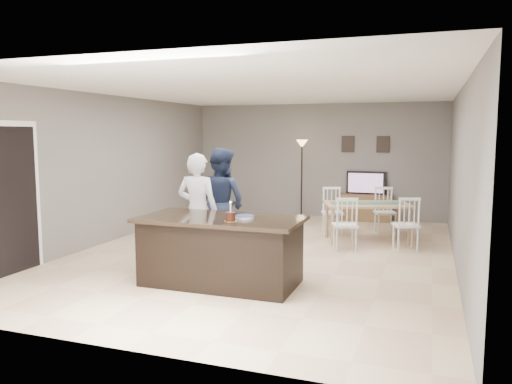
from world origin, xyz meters
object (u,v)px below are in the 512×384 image
(television, at_px, (366,183))
(floor_lamp, at_px, (302,157))
(birthday_cake, at_px, (231,217))
(tv_console, at_px, (365,208))
(man, at_px, (221,203))
(woman, at_px, (198,211))
(kitchen_island, at_px, (221,250))
(dining_table, at_px, (367,210))
(plate_stack, at_px, (245,217))

(television, relative_size, floor_lamp, 0.49)
(birthday_cake, bearing_deg, tv_console, 80.56)
(man, bearing_deg, birthday_cake, 134.68)
(woman, relative_size, floor_lamp, 0.93)
(kitchen_island, distance_m, woman, 0.99)
(woman, distance_m, man, 0.71)
(dining_table, bearing_deg, birthday_cake, -129.35)
(man, bearing_deg, dining_table, -119.05)
(tv_console, height_order, dining_table, dining_table)
(television, bearing_deg, floor_lamp, 7.30)
(kitchen_island, distance_m, floor_lamp, 5.55)
(tv_console, relative_size, dining_table, 0.57)
(plate_stack, bearing_deg, floor_lamp, 96.35)
(plate_stack, xyz_separation_m, floor_lamp, (-0.60, 5.44, 0.52))
(television, height_order, dining_table, television)
(tv_console, height_order, birthday_cake, birthday_cake)
(kitchen_island, height_order, woman, woman)
(television, xyz_separation_m, plate_stack, (-0.87, -5.63, 0.06))
(tv_console, distance_m, floor_lamp, 1.86)
(woman, xyz_separation_m, floor_lamp, (0.37, 4.82, 0.58))
(woman, bearing_deg, floor_lamp, -96.87)
(floor_lamp, bearing_deg, tv_console, 4.61)
(floor_lamp, bearing_deg, woman, -94.44)
(television, bearing_deg, man, 67.62)
(birthday_cake, xyz_separation_m, floor_lamp, (-0.51, 5.69, 0.47))
(television, relative_size, birthday_cake, 3.58)
(man, xyz_separation_m, floor_lamp, (0.30, 4.12, 0.55))
(man, bearing_deg, plate_stack, 141.88)
(kitchen_island, bearing_deg, floor_lamp, 92.87)
(woman, bearing_deg, man, -98.45)
(plate_stack, bearing_deg, woman, 147.65)
(tv_console, relative_size, birthday_cake, 4.70)
(birthday_cake, bearing_deg, man, 117.21)
(television, height_order, woman, woman)
(kitchen_island, xyz_separation_m, tv_console, (1.20, 5.57, -0.15))
(plate_stack, relative_size, dining_table, 0.12)
(television, xyz_separation_m, man, (-1.77, -4.31, 0.02))
(tv_console, xyz_separation_m, dining_table, (0.31, -2.26, 0.29))
(birthday_cake, bearing_deg, plate_stack, 68.71)
(dining_table, bearing_deg, floor_lamp, 110.15)
(birthday_cake, relative_size, dining_table, 0.12)
(television, distance_m, woman, 5.34)
(birthday_cake, bearing_deg, woman, 135.39)
(birthday_cake, distance_m, plate_stack, 0.27)
(kitchen_island, relative_size, tv_console, 1.79)
(woman, height_order, birthday_cake, woman)
(kitchen_island, relative_size, dining_table, 1.02)
(kitchen_island, bearing_deg, dining_table, 65.49)
(birthday_cake, height_order, plate_stack, birthday_cake)
(tv_console, distance_m, plate_stack, 5.66)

